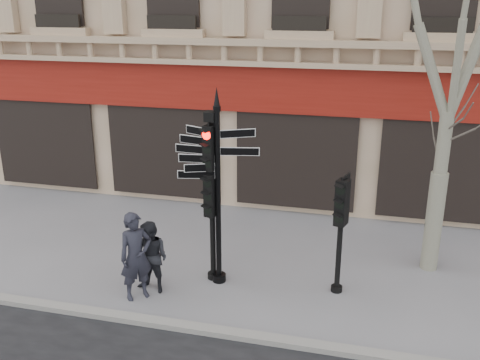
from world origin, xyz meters
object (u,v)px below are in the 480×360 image
(traffic_signal_main, at_px, (212,177))
(pedestrian_b, at_px, (151,258))
(traffic_signal_secondary, at_px, (341,215))
(pedestrian_a, at_px, (136,256))
(fingerpost, at_px, (217,156))

(traffic_signal_main, relative_size, pedestrian_b, 2.41)
(traffic_signal_main, height_order, traffic_signal_secondary, traffic_signal_main)
(traffic_signal_main, distance_m, pedestrian_a, 2.26)
(traffic_signal_main, distance_m, traffic_signal_secondary, 2.79)
(pedestrian_b, bearing_deg, fingerpost, 43.29)
(fingerpost, distance_m, pedestrian_b, 2.56)
(traffic_signal_secondary, xyz_separation_m, pedestrian_a, (-4.01, -1.26, -0.83))
(fingerpost, xyz_separation_m, traffic_signal_main, (-0.16, 0.08, -0.49))
(traffic_signal_main, bearing_deg, traffic_signal_secondary, 16.85)
(fingerpost, bearing_deg, pedestrian_a, -145.75)
(traffic_signal_main, relative_size, pedestrian_a, 2.01)
(fingerpost, height_order, traffic_signal_secondary, fingerpost)
(fingerpost, relative_size, traffic_signal_secondary, 1.70)
(fingerpost, height_order, pedestrian_b, fingerpost)
(pedestrian_a, height_order, pedestrian_b, pedestrian_a)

